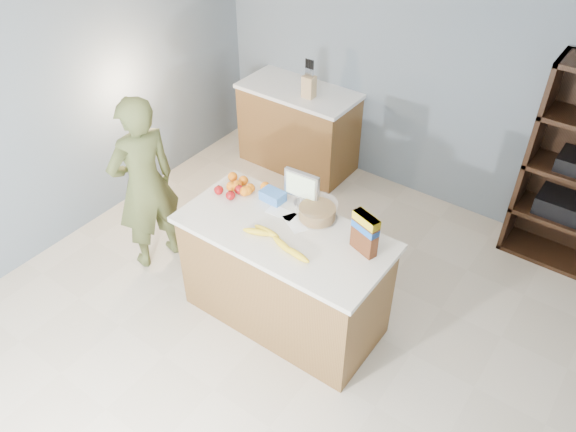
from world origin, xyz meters
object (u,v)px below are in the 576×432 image
Objects in this scene: counter_peninsula at (284,279)px; cereal_box at (365,231)px; person at (144,185)px; tv at (302,187)px.

counter_peninsula is 0.88m from cereal_box.
person is 1.37m from tv.
tv is at bearing 103.30° from counter_peninsula.
person is 5.27× the size of cereal_box.
cereal_box is (1.91, 0.24, 0.28)m from person.
counter_peninsula is at bearing -165.32° from cereal_box.
person is at bearing -161.43° from tv.
tv is 0.94× the size of cereal_box.
cereal_box is (0.56, 0.15, 0.66)m from counter_peninsula.
person reaches higher than cereal_box.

